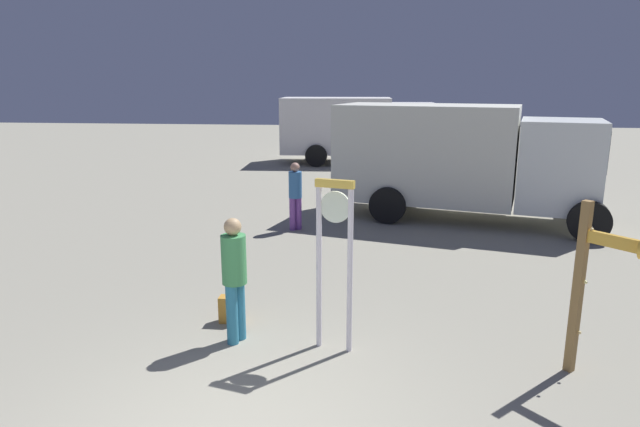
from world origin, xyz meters
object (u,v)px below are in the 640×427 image
box_truck_far (356,127)px  box_truck_near (459,157)px  standing_clock (335,247)px  backpack (230,309)px  person_distant (295,193)px  arrow_sign (607,271)px  person_near_clock (234,274)px

box_truck_far → box_truck_near: bearing=-72.6°
box_truck_far → standing_clock: bearing=-88.2°
backpack → person_distant: 5.20m
arrow_sign → box_truck_near: size_ratio=0.31×
standing_clock → backpack: (-1.56, 0.63, -1.18)m
person_distant → box_truck_near: bearing=21.8°
arrow_sign → box_truck_far: (-3.61, 17.45, 0.19)m
arrow_sign → person_near_clock: (-4.38, 0.53, -0.41)m
box_truck_near → box_truck_far: size_ratio=1.01×
standing_clock → person_distant: 5.97m
person_near_clock → backpack: bearing=112.8°
box_truck_near → box_truck_far: box_truck_near is taller
standing_clock → box_truck_far: box_truck_far is taller
arrow_sign → backpack: 4.90m
arrow_sign → box_truck_near: 7.84m
standing_clock → person_distant: size_ratio=1.40×
box_truck_near → box_truck_far: (-3.02, 9.63, -0.03)m
backpack → person_distant: bearing=88.3°
box_truck_far → person_near_clock: bearing=-92.6°
person_near_clock → box_truck_far: 16.94m
person_near_clock → person_distant: bearing=90.9°
standing_clock → person_distant: bearing=103.7°
standing_clock → person_near_clock: 1.38m
standing_clock → box_truck_far: size_ratio=0.33×
backpack → box_truck_far: 16.42m
person_near_clock → box_truck_near: 8.23m
backpack → box_truck_far: (1.02, 16.33, 1.36)m
person_distant → backpack: bearing=-91.7°
person_near_clock → box_truck_far: bearing=87.4°
arrow_sign → box_truck_far: box_truck_far is taller
box_truck_near → arrow_sign: bearing=-85.7°
standing_clock → backpack: size_ratio=5.77×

